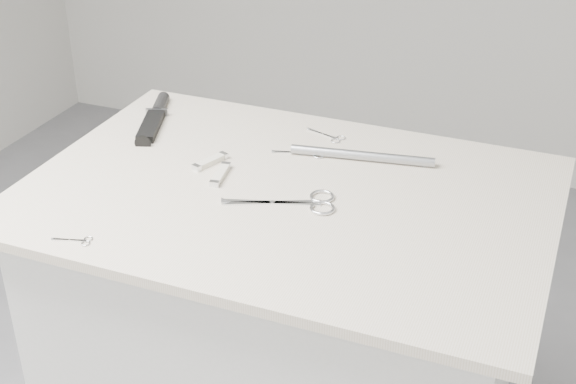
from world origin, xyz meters
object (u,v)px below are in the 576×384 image
at_px(sheathed_knife, 155,116).
at_px(metal_rail, 362,156).
at_px(plinth, 287,377).
at_px(pocket_knife_b, 220,174).
at_px(embroidery_scissors_a, 308,153).
at_px(embroidery_scissors_b, 330,137).
at_px(large_shears, 304,202).
at_px(pocket_knife_a, 210,162).
at_px(tiny_scissors, 77,241).

bearing_deg(sheathed_knife, metal_rail, -111.89).
distance_m(plinth, pocket_knife_b, 0.50).
xyz_separation_m(embroidery_scissors_a, embroidery_scissors_b, (0.02, 0.09, -0.00)).
relative_size(large_shears, embroidery_scissors_b, 2.22).
distance_m(embroidery_scissors_a, metal_rail, 0.11).
xyz_separation_m(embroidery_scissors_b, pocket_knife_b, (-0.14, -0.25, 0.00)).
height_order(embroidery_scissors_a, pocket_knife_b, pocket_knife_b).
relative_size(sheathed_knife, pocket_knife_a, 2.78).
bearing_deg(metal_rail, embroidery_scissors_a, -173.06).
height_order(plinth, embroidery_scissors_a, embroidery_scissors_a).
height_order(embroidery_scissors_a, embroidery_scissors_b, same).
relative_size(large_shears, metal_rail, 0.70).
xyz_separation_m(large_shears, embroidery_scissors_a, (-0.07, 0.20, -0.00)).
distance_m(large_shears, metal_rail, 0.22).
height_order(embroidery_scissors_a, pocket_knife_a, pocket_knife_a).
height_order(large_shears, tiny_scissors, large_shears).
bearing_deg(embroidery_scissors_a, pocket_knife_a, -162.47).
bearing_deg(tiny_scissors, pocket_knife_a, 60.44).
distance_m(embroidery_scissors_b, sheathed_knife, 0.40).
bearing_deg(large_shears, metal_rail, 56.78).
bearing_deg(embroidery_scissors_a, pocket_knife_b, -145.36).
bearing_deg(sheathed_knife, pocket_knife_a, -144.69).
xyz_separation_m(large_shears, embroidery_scissors_b, (-0.05, 0.29, -0.00)).
distance_m(embroidery_scissors_a, sheathed_knife, 0.38).
bearing_deg(embroidery_scissors_b, metal_rail, -21.38).
relative_size(plinth, sheathed_knife, 3.81).
height_order(sheathed_knife, metal_rail, sheathed_knife).
height_order(plinth, pocket_knife_b, pocket_knife_b).
height_order(pocket_knife_a, metal_rail, metal_rail).
bearing_deg(tiny_scissors, plinth, 31.83).
xyz_separation_m(tiny_scissors, metal_rail, (0.36, 0.48, 0.01)).
relative_size(embroidery_scissors_a, tiny_scissors, 1.58).
relative_size(embroidery_scissors_a, pocket_knife_b, 1.20).
height_order(plinth, sheathed_knife, sheathed_knife).
relative_size(pocket_knife_a, pocket_knife_b, 0.93).
distance_m(tiny_scissors, sheathed_knife, 0.51).
xyz_separation_m(tiny_scissors, pocket_knife_a, (0.08, 0.34, 0.00)).
relative_size(embroidery_scissors_a, embroidery_scissors_b, 1.18).
bearing_deg(metal_rail, large_shears, -102.30).
bearing_deg(pocket_knife_a, pocket_knife_b, -113.43).
bearing_deg(embroidery_scissors_b, pocket_knife_b, -101.52).
bearing_deg(sheathed_knife, large_shears, -136.69).
bearing_deg(pocket_knife_a, large_shears, -87.85).
height_order(large_shears, sheathed_knife, sheathed_knife).
height_order(tiny_scissors, pocket_knife_a, pocket_knife_a).
relative_size(pocket_knife_b, metal_rail, 0.31).
distance_m(sheathed_knife, metal_rail, 0.50).
height_order(plinth, metal_rail, metal_rail).
distance_m(embroidery_scissors_a, pocket_knife_a, 0.21).
height_order(large_shears, metal_rail, metal_rail).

